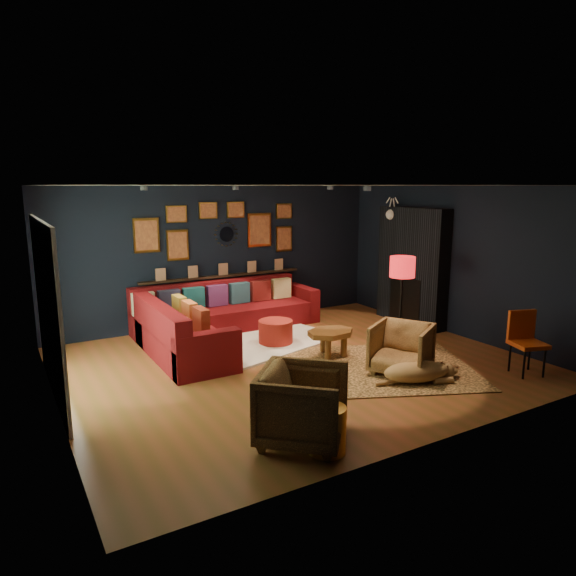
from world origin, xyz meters
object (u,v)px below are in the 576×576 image
pouf (276,331)px  gold_stool (327,430)px  dog (417,368)px  armchair_left (303,402)px  coffee_table (331,335)px  sectional (211,321)px  orange_chair (525,337)px  armchair_right (401,346)px  floor_lamp (402,271)px

pouf → gold_stool: gold_stool is taller
pouf → dog: size_ratio=0.46×
gold_stool → armchair_left: bearing=108.2°
coffee_table → dog: 1.50m
sectional → orange_chair: (3.20, -3.73, 0.20)m
armchair_right → orange_chair: bearing=30.2°
orange_chair → floor_lamp: bearing=126.5°
sectional → coffee_table: 2.19m
orange_chair → coffee_table: bearing=154.2°
sectional → dog: bearing=-63.7°
armchair_right → sectional: bearing=179.8°
gold_stool → floor_lamp: 3.94m
orange_chair → armchair_right: bearing=169.2°
sectional → armchair_left: (-0.54, -3.86, 0.11)m
pouf → floor_lamp: floor_lamp is taller
orange_chair → pouf: bearing=147.7°
sectional → armchair_right: (1.68, -2.88, 0.07)m
pouf → floor_lamp: size_ratio=0.39×
sectional → orange_chair: size_ratio=3.86×
armchair_right → gold_stool: armchair_right is taller
coffee_table → armchair_right: (0.46, -1.06, 0.05)m
sectional → gold_stool: size_ratio=7.23×
armchair_right → floor_lamp: floor_lamp is taller
dog → gold_stool: bearing=-138.2°
orange_chair → sectional: bearing=149.0°
gold_stool → pouf: bearing=69.3°
floor_lamp → orange_chair: bearing=-71.9°
armchair_left → gold_stool: bearing=-118.7°
armchair_left → dog: bearing=-31.5°
floor_lamp → coffee_table: bearing=178.2°
sectional → orange_chair: 4.91m
sectional → pouf: bearing=-45.1°
gold_stool → floor_lamp: floor_lamp is taller
sectional → floor_lamp: 3.31m
pouf → armchair_left: (-1.36, -3.04, 0.21)m
gold_stool → dog: bearing=23.5°
coffee_table → pouf: bearing=112.6°
dog → floor_lamp: bearing=73.5°
armchair_right → dog: (-0.07, -0.38, -0.18)m
pouf → armchair_left: bearing=-114.1°
armchair_left → armchair_right: armchair_left is taller
coffee_table → gold_stool: 2.88m
coffee_table → armchair_left: size_ratio=0.95×
armchair_right → floor_lamp: (0.90, 1.02, 0.84)m
pouf → armchair_left: 3.34m
armchair_left → dog: size_ratio=0.70×
armchair_right → floor_lamp: bearing=107.9°
coffee_table → armchair_right: bearing=-66.8°
coffee_table → armchair_left: 2.71m
gold_stool → armchair_right: bearing=31.0°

